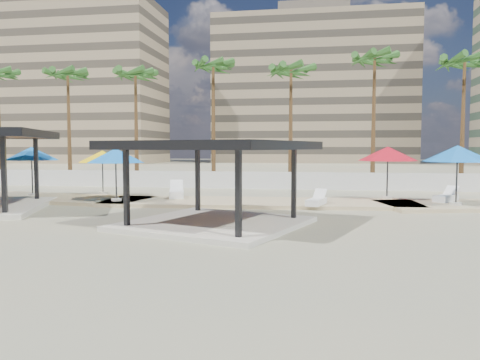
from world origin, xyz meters
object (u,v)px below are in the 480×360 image
(pavilion_central, at_px, (214,176))
(umbrella_a, at_px, (31,154))
(lounger_a, at_px, (177,193))
(umbrella_c, at_px, (388,154))
(lounger_b, at_px, (446,198))
(lounger_c, at_px, (316,201))

(pavilion_central, height_order, umbrella_a, pavilion_central)
(umbrella_a, relative_size, lounger_a, 1.51)
(umbrella_c, distance_m, lounger_b, 3.66)
(pavilion_central, relative_size, lounger_a, 3.24)
(umbrella_c, xyz_separation_m, lounger_b, (2.81, -0.77, -2.22))
(lounger_c, bearing_deg, pavilion_central, 161.88)
(lounger_a, relative_size, lounger_c, 1.25)
(lounger_b, height_order, lounger_c, lounger_b)
(pavilion_central, xyz_separation_m, lounger_b, (10.28, 8.32, -1.52))
(umbrella_c, bearing_deg, umbrella_a, -175.38)
(umbrella_c, relative_size, lounger_c, 1.61)
(umbrella_c, height_order, lounger_a, umbrella_c)
(umbrella_a, bearing_deg, lounger_a, 3.75)
(umbrella_a, height_order, lounger_b, umbrella_a)
(pavilion_central, bearing_deg, umbrella_a, 167.89)
(umbrella_a, relative_size, umbrella_c, 1.17)
(pavilion_central, height_order, lounger_b, pavilion_central)
(umbrella_a, relative_size, lounger_c, 1.88)
(pavilion_central, bearing_deg, lounger_b, 58.19)
(pavilion_central, bearing_deg, umbrella_c, 69.79)
(pavilion_central, xyz_separation_m, lounger_c, (3.73, 5.73, -1.53))
(pavilion_central, distance_m, lounger_b, 13.31)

